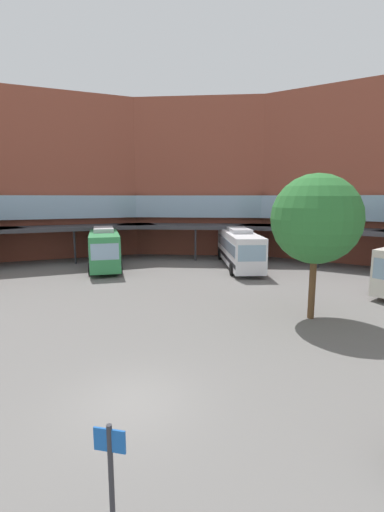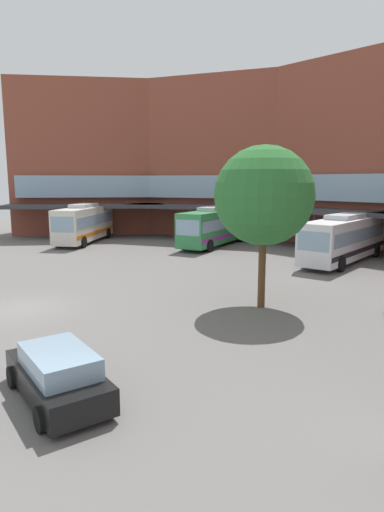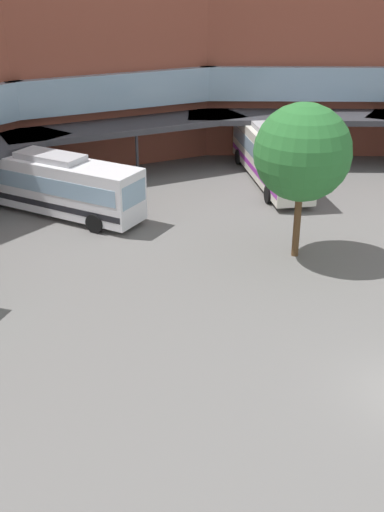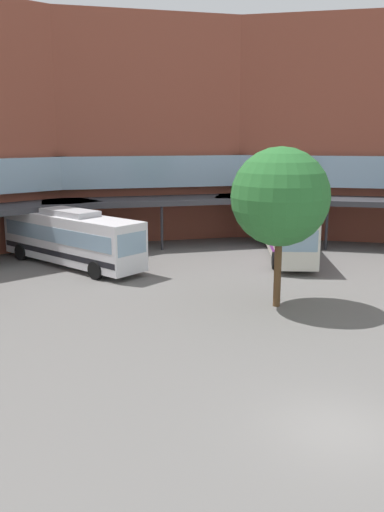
{
  "view_description": "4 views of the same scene",
  "coord_description": "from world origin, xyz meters",
  "px_view_note": "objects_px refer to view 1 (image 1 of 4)",
  "views": [
    {
      "loc": [
        5.23,
        -9.45,
        6.62
      ],
      "look_at": [
        -1.76,
        11.35,
        2.95
      ],
      "focal_mm": 24.75,
      "sensor_mm": 36.0,
      "label": 1
    },
    {
      "loc": [
        22.12,
        -2.92,
        6.16
      ],
      "look_at": [
        -1.07,
        10.17,
        1.61
      ],
      "focal_mm": 30.74,
      "sensor_mm": 36.0,
      "label": 2
    },
    {
      "loc": [
        -17.27,
        -8.85,
        13.88
      ],
      "look_at": [
        -0.81,
        11.13,
        1.59
      ],
      "focal_mm": 43.85,
      "sensor_mm": 36.0,
      "label": 3
    },
    {
      "loc": [
        -10.42,
        -10.7,
        8.39
      ],
      "look_at": [
        1.69,
        12.25,
        2.59
      ],
      "focal_mm": 38.2,
      "sensor_mm": 36.0,
      "label": 4
    }
  ],
  "objects_px": {
    "bus_1": "(104,247)",
    "plaza_tree": "(316,219)",
    "stop_sign_post": "(111,477)",
    "bus_3": "(239,247)"
  },
  "relations": [
    {
      "from": "bus_1",
      "to": "plaza_tree",
      "type": "xyz_separation_m",
      "value": [
        18.9,
        -9.17,
        3.56
      ]
    },
    {
      "from": "plaza_tree",
      "to": "stop_sign_post",
      "type": "relative_size",
      "value": 2.95
    },
    {
      "from": "plaza_tree",
      "to": "stop_sign_post",
      "type": "height_order",
      "value": "plaza_tree"
    },
    {
      "from": "bus_1",
      "to": "bus_3",
      "type": "height_order",
      "value": "bus_1"
    },
    {
      "from": "bus_1",
      "to": "plaza_tree",
      "type": "height_order",
      "value": "plaza_tree"
    },
    {
      "from": "stop_sign_post",
      "to": "plaza_tree",
      "type": "bearing_deg",
      "value": 77.07
    },
    {
      "from": "bus_1",
      "to": "bus_3",
      "type": "xyz_separation_m",
      "value": [
        12.23,
        4.12,
        -0.04
      ]
    },
    {
      "from": "bus_1",
      "to": "bus_3",
      "type": "relative_size",
      "value": 0.89
    },
    {
      "from": "bus_3",
      "to": "plaza_tree",
      "type": "distance_m",
      "value": 15.3
    },
    {
      "from": "bus_1",
      "to": "stop_sign_post",
      "type": "height_order",
      "value": "bus_1"
    }
  ]
}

